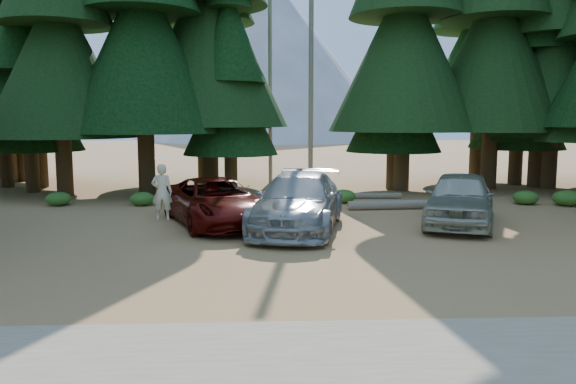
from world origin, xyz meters
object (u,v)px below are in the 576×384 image
at_px(log_mid, 365,196).
at_px(log_left, 292,199).
at_px(red_pickup, 216,202).
at_px(log_right, 418,204).
at_px(frisbee_player, 162,191).
at_px(silver_minivan_right, 460,199).
at_px(silver_minivan_center, 299,202).

bearing_deg(log_mid, log_left, -164.42).
bearing_deg(red_pickup, log_right, 0.59).
bearing_deg(log_left, red_pickup, -116.40).
bearing_deg(frisbee_player, silver_minivan_right, -172.09).
height_order(log_left, log_mid, log_left).
xyz_separation_m(red_pickup, log_mid, (5.90, 5.76, -0.62)).
bearing_deg(log_right, frisbee_player, -154.70).
distance_m(silver_minivan_center, log_mid, 7.53).
bearing_deg(frisbee_player, red_pickup, -125.15).
bearing_deg(log_left, silver_minivan_center, -88.55).
xyz_separation_m(silver_minivan_center, frisbee_player, (-3.92, -1.08, 0.49)).
bearing_deg(frisbee_player, silver_minivan_center, -166.54).
height_order(red_pickup, frisbee_player, frisbee_player).
height_order(silver_minivan_right, log_mid, silver_minivan_right).
bearing_deg(log_right, silver_minivan_right, -87.43).
height_order(log_mid, log_right, log_right).
xyz_separation_m(log_left, log_mid, (3.19, 0.89, -0.01)).
relative_size(red_pickup, silver_minivan_center, 0.91).
bearing_deg(frisbee_player, log_mid, -134.84).
distance_m(red_pickup, silver_minivan_center, 2.76).
relative_size(silver_minivan_center, frisbee_player, 3.33).
distance_m(silver_minivan_center, log_right, 6.17).
height_order(silver_minivan_center, log_left, silver_minivan_center).
relative_size(red_pickup, silver_minivan_right, 1.07).
bearing_deg(log_left, log_mid, 18.26).
distance_m(silver_minivan_right, log_mid, 6.53).
height_order(frisbee_player, log_mid, frisbee_player).
relative_size(silver_minivan_center, log_left, 1.51).
distance_m(frisbee_player, log_right, 10.07).
bearing_deg(log_left, frisbee_player, -117.64).
bearing_deg(silver_minivan_right, silver_minivan_center, -152.32).
relative_size(silver_minivan_right, log_left, 1.29).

